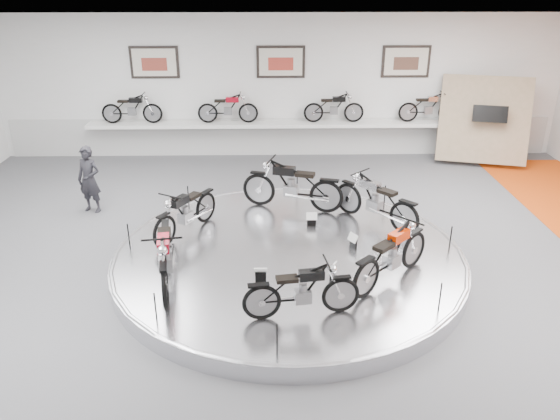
{
  "coord_description": "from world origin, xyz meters",
  "views": [
    {
      "loc": [
        -0.34,
        -8.55,
        5.04
      ],
      "look_at": [
        -0.15,
        0.6,
        1.0
      ],
      "focal_mm": 35.0,
      "sensor_mm": 36.0,
      "label": 1
    }
  ],
  "objects_px": {
    "shelf": "(281,124)",
    "bike_e": "(302,290)",
    "visitor": "(89,180)",
    "bike_a": "(376,200)",
    "bike_c": "(186,211)",
    "bike_b": "(292,185)",
    "bike_d": "(165,255)",
    "bike_f": "(392,254)",
    "display_platform": "(289,259)"
  },
  "relations": [
    {
      "from": "shelf",
      "to": "bike_c",
      "type": "height_order",
      "value": "bike_c"
    },
    {
      "from": "bike_c",
      "to": "display_platform",
      "type": "bearing_deg",
      "value": 97.87
    },
    {
      "from": "bike_e",
      "to": "bike_a",
      "type": "bearing_deg",
      "value": 54.32
    },
    {
      "from": "bike_a",
      "to": "bike_f",
      "type": "bearing_deg",
      "value": 132.91
    },
    {
      "from": "shelf",
      "to": "bike_b",
      "type": "bearing_deg",
      "value": -88.19
    },
    {
      "from": "bike_d",
      "to": "bike_b",
      "type": "bearing_deg",
      "value": 135.73
    },
    {
      "from": "bike_d",
      "to": "display_platform",
      "type": "bearing_deg",
      "value": 109.0
    },
    {
      "from": "shelf",
      "to": "bike_f",
      "type": "relative_size",
      "value": 6.47
    },
    {
      "from": "display_platform",
      "to": "bike_a",
      "type": "bearing_deg",
      "value": 33.64
    },
    {
      "from": "bike_d",
      "to": "bike_e",
      "type": "bearing_deg",
      "value": 57.41
    },
    {
      "from": "bike_a",
      "to": "visitor",
      "type": "distance_m",
      "value": 6.32
    },
    {
      "from": "display_platform",
      "to": "bike_c",
      "type": "relative_size",
      "value": 3.95
    },
    {
      "from": "bike_b",
      "to": "visitor",
      "type": "distance_m",
      "value": 4.55
    },
    {
      "from": "display_platform",
      "to": "bike_e",
      "type": "relative_size",
      "value": 4.28
    },
    {
      "from": "bike_c",
      "to": "bike_d",
      "type": "relative_size",
      "value": 0.9
    },
    {
      "from": "visitor",
      "to": "bike_d",
      "type": "bearing_deg",
      "value": -40.08
    },
    {
      "from": "display_platform",
      "to": "bike_d",
      "type": "distance_m",
      "value": 2.4
    },
    {
      "from": "visitor",
      "to": "shelf",
      "type": "bearing_deg",
      "value": 58.52
    },
    {
      "from": "shelf",
      "to": "bike_f",
      "type": "height_order",
      "value": "bike_f"
    },
    {
      "from": "bike_c",
      "to": "bike_d",
      "type": "height_order",
      "value": "bike_d"
    },
    {
      "from": "bike_a",
      "to": "bike_d",
      "type": "bearing_deg",
      "value": 77.24
    },
    {
      "from": "display_platform",
      "to": "shelf",
      "type": "distance_m",
      "value": 6.46
    },
    {
      "from": "display_platform",
      "to": "shelf",
      "type": "bearing_deg",
      "value": 90.0
    },
    {
      "from": "bike_f",
      "to": "bike_e",
      "type": "bearing_deg",
      "value": 168.29
    },
    {
      "from": "bike_c",
      "to": "bike_d",
      "type": "xyz_separation_m",
      "value": [
        -0.07,
        -1.86,
        0.05
      ]
    },
    {
      "from": "bike_b",
      "to": "bike_f",
      "type": "relative_size",
      "value": 1.1
    },
    {
      "from": "visitor",
      "to": "bike_c",
      "type": "bearing_deg",
      "value": -19.77
    },
    {
      "from": "shelf",
      "to": "visitor",
      "type": "bearing_deg",
      "value": -139.19
    },
    {
      "from": "bike_b",
      "to": "bike_d",
      "type": "height_order",
      "value": "bike_b"
    },
    {
      "from": "visitor",
      "to": "display_platform",
      "type": "bearing_deg",
      "value": -13.38
    },
    {
      "from": "bike_b",
      "to": "shelf",
      "type": "bearing_deg",
      "value": -71.14
    },
    {
      "from": "shelf",
      "to": "bike_d",
      "type": "xyz_separation_m",
      "value": [
        -2.04,
        -7.46,
        -0.17
      ]
    },
    {
      "from": "bike_a",
      "to": "bike_c",
      "type": "xyz_separation_m",
      "value": [
        -3.76,
        -0.4,
        -0.03
      ]
    },
    {
      "from": "shelf",
      "to": "bike_e",
      "type": "distance_m",
      "value": 8.43
    },
    {
      "from": "bike_f",
      "to": "bike_d",
      "type": "bearing_deg",
      "value": 136.11
    },
    {
      "from": "display_platform",
      "to": "bike_d",
      "type": "height_order",
      "value": "bike_d"
    },
    {
      "from": "bike_a",
      "to": "bike_b",
      "type": "xyz_separation_m",
      "value": [
        -1.65,
        0.78,
        0.04
      ]
    },
    {
      "from": "bike_c",
      "to": "bike_e",
      "type": "height_order",
      "value": "bike_c"
    },
    {
      "from": "bike_b",
      "to": "bike_f",
      "type": "distance_m",
      "value": 3.38
    },
    {
      "from": "bike_b",
      "to": "bike_e",
      "type": "distance_m",
      "value": 3.99
    },
    {
      "from": "bike_f",
      "to": "shelf",
      "type": "bearing_deg",
      "value": 58.54
    },
    {
      "from": "shelf",
      "to": "bike_b",
      "type": "xyz_separation_m",
      "value": [
        0.14,
        -4.43,
        -0.15
      ]
    },
    {
      "from": "bike_e",
      "to": "visitor",
      "type": "distance_m",
      "value": 6.46
    },
    {
      "from": "bike_a",
      "to": "visitor",
      "type": "relative_size",
      "value": 1.15
    },
    {
      "from": "shelf",
      "to": "bike_e",
      "type": "relative_size",
      "value": 7.35
    },
    {
      "from": "shelf",
      "to": "bike_b",
      "type": "relative_size",
      "value": 5.87
    },
    {
      "from": "shelf",
      "to": "bike_e",
      "type": "bearing_deg",
      "value": -89.2
    },
    {
      "from": "visitor",
      "to": "bike_b",
      "type": "bearing_deg",
      "value": 9.31
    },
    {
      "from": "bike_c",
      "to": "shelf",
      "type": "bearing_deg",
      "value": -169.48
    },
    {
      "from": "bike_a",
      "to": "bike_c",
      "type": "bearing_deg",
      "value": 52.79
    }
  ]
}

